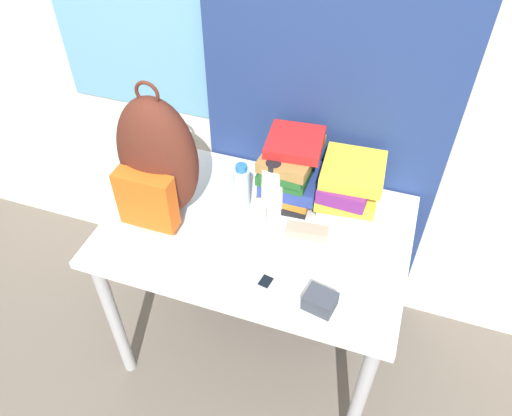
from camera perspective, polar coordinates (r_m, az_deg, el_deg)
name	(u,v)px	position (r m, az deg, el deg)	size (l,w,h in m)	color
ground_plane	(228,412)	(2.27, -3.20, -22.30)	(12.00, 12.00, 0.00)	#665B51
wall_back	(295,49)	(1.87, 4.53, 17.71)	(6.00, 0.06, 2.50)	silver
curtain_blue	(331,62)	(1.80, 8.54, 16.19)	(0.93, 0.04, 2.50)	navy
desk	(256,247)	(1.89, 0.00, -4.49)	(1.10, 0.72, 0.77)	silver
backpack	(157,162)	(1.75, -11.24, 5.17)	(0.29, 0.25, 0.54)	#512319
book_stack_left	(292,168)	(1.86, 4.09, 4.55)	(0.22, 0.29, 0.26)	black
book_stack_center	(350,186)	(1.84, 10.64, 2.50)	(0.24, 0.27, 0.21)	silver
water_bottle	(242,186)	(1.85, -1.64, 2.52)	(0.06, 0.06, 0.18)	silver
sports_bottle	(273,189)	(1.80, 1.91, 2.17)	(0.08, 0.08, 0.23)	white
sunscreen_bottle	(259,222)	(1.71, 0.34, -1.56)	(0.05, 0.05, 0.18)	white
cell_phone	(266,283)	(1.64, 1.11, -8.55)	(0.07, 0.11, 0.02)	#B7BCC6
sunglasses_case	(307,232)	(1.78, 5.84, -2.72)	(0.16, 0.07, 0.04)	gray
camera_pouch	(320,301)	(1.58, 7.33, -10.49)	(0.11, 0.09, 0.06)	#383D47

